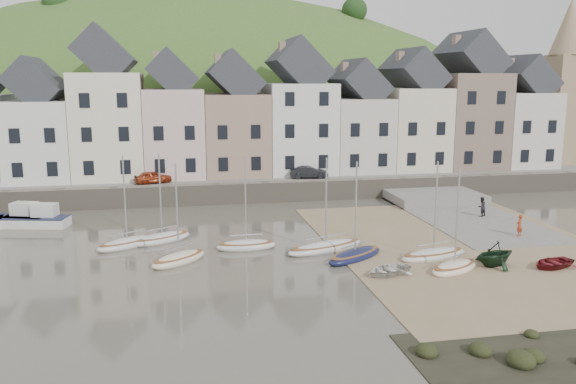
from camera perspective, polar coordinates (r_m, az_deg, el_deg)
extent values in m
plane|color=#4D463C|center=(37.31, 1.77, -6.26)|extent=(160.00, 160.00, 0.00)
cube|color=#3D5E25|center=(68.00, -4.19, 2.25)|extent=(90.00, 30.00, 1.50)
cube|color=slate|center=(56.61, -2.80, 1.31)|extent=(70.00, 7.00, 0.10)
cube|color=slate|center=(53.32, -2.26, 0.00)|extent=(70.00, 1.20, 1.80)
cube|color=#806D4D|center=(41.07, 16.97, -5.08)|extent=(18.00, 26.00, 0.06)
cube|color=slate|center=(49.74, 16.77, -2.26)|extent=(8.00, 18.00, 0.12)
ellipsoid|color=#3D5E25|center=(99.14, -8.88, -6.18)|extent=(134.40, 84.00, 84.00)
cylinder|color=#382619|center=(84.21, -21.35, 15.00)|extent=(0.50, 0.50, 3.00)
sphere|color=#213D19|center=(84.45, -21.48, 16.69)|extent=(3.60, 3.60, 3.60)
cylinder|color=#382619|center=(87.02, -11.44, 15.37)|extent=(0.50, 0.50, 3.00)
sphere|color=#213D19|center=(87.25, -11.50, 17.00)|extent=(3.60, 3.60, 3.60)
cylinder|color=#382619|center=(86.15, -1.74, 15.62)|extent=(0.50, 0.50, 3.00)
sphere|color=#213D19|center=(86.39, -1.75, 17.27)|extent=(3.60, 3.60, 3.60)
cylinder|color=#382619|center=(87.93, 6.41, 15.46)|extent=(0.50, 0.50, 3.00)
sphere|color=#213D19|center=(88.17, 6.44, 17.08)|extent=(3.60, 3.60, 3.60)
cube|color=silver|center=(60.26, -22.64, 4.62)|extent=(5.80, 8.00, 7.50)
cube|color=gray|center=(60.29, -24.49, 10.85)|extent=(0.60, 0.90, 1.40)
cube|color=beige|center=(59.22, -16.86, 6.11)|extent=(6.40, 8.00, 10.00)
cube|color=gray|center=(59.34, -18.90, 13.96)|extent=(0.60, 0.90, 1.40)
cube|color=beige|center=(58.98, -10.94, 5.63)|extent=(5.60, 8.00, 8.50)
cube|color=gray|center=(58.78, -12.60, 12.46)|extent=(0.60, 0.90, 1.40)
cube|color=gray|center=(59.31, -5.15, 5.57)|extent=(6.20, 8.00, 8.00)
cube|color=gray|center=(58.93, -6.81, 12.44)|extent=(0.60, 0.90, 1.40)
cube|color=silver|center=(60.26, 0.98, 6.18)|extent=(6.60, 8.00, 9.00)
cube|color=gray|center=(59.79, -0.58, 13.65)|extent=(0.60, 0.90, 1.40)
cube|color=beige|center=(61.93, 6.67, 5.54)|extent=(5.80, 8.00, 7.50)
cube|color=gray|center=(61.23, 5.49, 11.76)|extent=(0.60, 0.90, 1.40)
cube|color=beige|center=(63.93, 11.80, 6.00)|extent=(6.00, 8.00, 8.50)
cube|color=gray|center=(63.18, 10.78, 12.59)|extent=(0.60, 0.90, 1.40)
cube|color=#756154|center=(66.54, 16.83, 6.60)|extent=(6.40, 8.00, 10.00)
cube|color=gray|center=(65.75, 15.97, 13.78)|extent=(0.60, 0.90, 1.40)
cube|color=beige|center=(69.69, 21.29, 5.68)|extent=(5.80, 8.00, 8.00)
cube|color=gray|center=(68.71, 20.65, 11.45)|extent=(0.60, 0.90, 1.40)
cube|color=#997F60|center=(72.58, 25.04, 7.17)|extent=(3.50, 3.50, 12.00)
cone|color=#997F60|center=(72.69, 25.63, 14.24)|extent=(4.00, 4.00, 6.00)
ellipsoid|color=silver|center=(41.43, -12.07, -4.46)|extent=(4.48, 3.52, 0.84)
ellipsoid|color=brown|center=(41.37, -12.08, -4.17)|extent=(4.12, 3.22, 0.20)
cylinder|color=#B2B5B7|center=(40.72, -12.24, -0.25)|extent=(0.10, 0.10, 5.60)
cylinder|color=#B2B5B7|center=(41.24, -12.11, -3.45)|extent=(2.08, 1.30, 0.08)
ellipsoid|color=silver|center=(40.76, -15.28, -4.86)|extent=(4.48, 3.73, 0.84)
ellipsoid|color=brown|center=(40.71, -15.30, -4.57)|extent=(4.11, 3.42, 0.20)
cylinder|color=#B2B5B7|center=(40.05, -15.51, -0.59)|extent=(0.10, 0.10, 5.60)
cylinder|color=#B2B5B7|center=(40.57, -15.34, -3.84)|extent=(2.04, 1.44, 0.08)
ellipsoid|color=beige|center=(36.66, -10.52, -6.44)|extent=(4.03, 3.75, 0.84)
ellipsoid|color=brown|center=(36.60, -10.53, -6.11)|extent=(3.70, 3.43, 0.20)
cylinder|color=#B2B5B7|center=(35.87, -10.69, -1.70)|extent=(0.10, 0.10, 5.60)
cylinder|color=#B2B5B7|center=(36.45, -10.56, -5.31)|extent=(1.74, 1.49, 0.08)
ellipsoid|color=silver|center=(38.96, -4.06, -5.23)|extent=(3.99, 1.61, 0.84)
ellipsoid|color=brown|center=(38.90, -4.07, -4.92)|extent=(3.67, 1.46, 0.20)
cylinder|color=#B2B5B7|center=(38.21, -4.13, -0.76)|extent=(0.10, 0.10, 5.60)
cylinder|color=#B2B5B7|center=(38.76, -4.08, -4.16)|extent=(2.17, 0.14, 0.08)
ellipsoid|color=silver|center=(38.54, 3.65, -5.40)|extent=(5.88, 3.37, 0.84)
ellipsoid|color=brown|center=(38.48, 3.66, -5.09)|extent=(5.40, 3.08, 0.20)
cylinder|color=#B2B5B7|center=(37.78, 3.71, -0.89)|extent=(0.10, 0.10, 5.60)
cylinder|color=#B2B5B7|center=(38.33, 3.67, -4.33)|extent=(2.98, 1.15, 0.08)
ellipsoid|color=#13183B|center=(36.99, 6.48, -6.16)|extent=(4.74, 3.89, 0.84)
ellipsoid|color=brown|center=(36.93, 6.49, -5.83)|extent=(4.35, 3.56, 0.20)
cylinder|color=#B2B5B7|center=(36.20, 6.59, -1.47)|extent=(0.10, 0.10, 5.60)
cylinder|color=#B2B5B7|center=(36.78, 6.51, -5.04)|extent=(2.19, 1.52, 0.08)
ellipsoid|color=silver|center=(37.97, 13.88, -5.97)|extent=(4.96, 2.61, 0.84)
ellipsoid|color=brown|center=(37.91, 13.89, -5.65)|extent=(4.56, 2.39, 0.20)
cylinder|color=#B2B5B7|center=(37.20, 14.10, -1.39)|extent=(0.10, 0.10, 5.60)
cylinder|color=#B2B5B7|center=(37.76, 13.93, -4.88)|extent=(2.55, 0.72, 0.08)
ellipsoid|color=beige|center=(35.79, 15.79, -7.11)|extent=(3.96, 3.06, 0.84)
ellipsoid|color=brown|center=(35.72, 15.80, -6.77)|extent=(3.63, 2.80, 0.20)
cylinder|color=#B2B5B7|center=(34.97, 16.05, -2.27)|extent=(0.10, 0.10, 5.60)
cylinder|color=#B2B5B7|center=(35.57, 15.85, -5.96)|extent=(1.82, 1.03, 0.08)
cube|color=silver|center=(48.45, -23.25, -2.69)|extent=(5.17, 2.73, 0.70)
cube|color=#13183B|center=(48.37, -23.29, -2.27)|extent=(5.09, 2.75, 0.08)
cube|color=silver|center=(48.27, -22.46, -1.64)|extent=(1.94, 1.54, 1.00)
cube|color=silver|center=(49.51, -24.95, -2.55)|extent=(5.44, 3.20, 0.70)
cube|color=#13183B|center=(49.43, -24.98, -2.13)|extent=(5.35, 3.22, 0.08)
cube|color=silver|center=(49.38, -24.14, -1.50)|extent=(2.09, 1.70, 1.00)
imported|color=silver|center=(34.22, 9.65, -7.42)|extent=(3.32, 2.85, 0.58)
imported|color=black|center=(37.21, 19.36, -5.65)|extent=(3.42, 3.16, 1.50)
imported|color=maroon|center=(38.28, 24.20, -6.24)|extent=(3.36, 2.80, 0.60)
imported|color=#9E371C|center=(44.50, 21.47, -3.00)|extent=(0.67, 0.60, 1.54)
imported|color=black|center=(49.67, 18.21, -1.36)|extent=(0.95, 0.86, 1.58)
imported|color=maroon|center=(55.00, -12.91, 1.41)|extent=(3.60, 2.31, 1.14)
imported|color=black|center=(56.39, 2.03, 1.94)|extent=(3.71, 1.65, 1.18)
ellipsoid|color=black|center=(26.21, 22.58, -14.45)|extent=(0.90, 0.99, 0.59)
ellipsoid|color=black|center=(28.34, 22.50, -12.61)|extent=(0.62, 0.69, 0.41)
ellipsoid|color=black|center=(25.34, 13.26, -14.77)|extent=(0.91, 1.00, 0.59)
ellipsoid|color=black|center=(26.01, 18.12, -14.31)|extent=(0.94, 1.04, 0.61)
ellipsoid|color=black|center=(25.62, 21.56, -14.87)|extent=(1.13, 1.24, 0.73)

